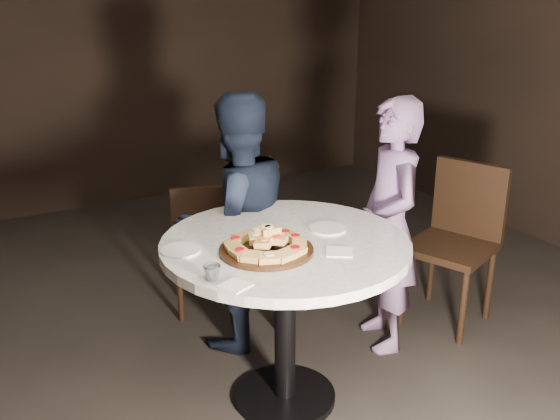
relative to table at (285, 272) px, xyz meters
name	(u,v)px	position (x,y,z in m)	size (l,w,h in m)	color
floor	(266,416)	(-0.15, -0.07, -0.70)	(7.00, 7.00, 0.00)	black
table	(285,272)	(0.00, 0.00, 0.00)	(1.34, 1.34, 0.85)	black
serving_board	(266,250)	(-0.14, -0.08, 0.17)	(0.41, 0.41, 0.02)	black
focaccia_pile	(266,242)	(-0.14, -0.07, 0.21)	(0.36, 0.37, 0.10)	tan
plate_left	(181,250)	(-0.46, 0.11, 0.16)	(0.17, 0.17, 0.01)	white
plate_right	(328,229)	(0.24, 0.02, 0.16)	(0.18, 0.18, 0.01)	white
water_glass	(212,273)	(-0.45, -0.22, 0.19)	(0.07, 0.07, 0.06)	silver
napkin_near	(235,285)	(-0.40, -0.31, 0.16)	(0.10, 0.10, 0.01)	white
napkin_far	(339,252)	(0.14, -0.23, 0.16)	(0.11, 0.11, 0.01)	white
chair_far	(205,239)	(0.02, 1.01, -0.20)	(0.51, 0.52, 0.86)	black
chair_right	(458,232)	(1.33, 0.24, -0.14)	(0.60, 0.59, 0.96)	black
diner_navy	(236,224)	(0.04, 0.62, 0.02)	(0.70, 0.54, 1.44)	#141D31
diner_teal	(389,226)	(0.77, 0.21, 0.01)	(0.52, 0.34, 1.42)	slate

